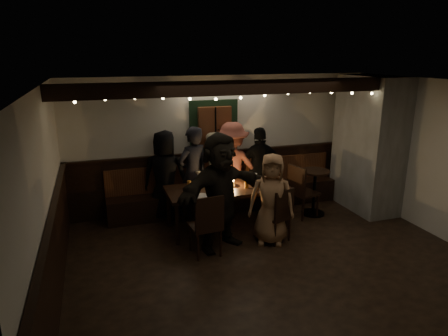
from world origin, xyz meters
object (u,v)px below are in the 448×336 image
object	(u,v)px
chair_near_left	(207,222)
person_e	(260,169)
dining_table	(228,191)
chair_near_right	(279,212)
person_b	(193,173)
chair_end	(301,189)
person_c	(212,174)
person_f	(220,192)
person_g	(271,199)
person_d	(232,167)
person_a	(165,176)
high_top	(314,187)

from	to	relation	value
chair_near_left	person_e	distance (m)	2.17
dining_table	chair_near_right	world-z (taller)	chair_near_right
chair_near_left	person_e	size ratio (longest dim) A/B	0.60
person_b	chair_end	bearing A→B (deg)	140.20
dining_table	person_c	xyz separation A→B (m)	(-0.08, 0.66, 0.12)
person_f	person_g	bearing A→B (deg)	-27.48
person_e	person_g	distance (m)	1.44
person_b	person_d	world-z (taller)	person_d
chair_end	person_c	size ratio (longest dim) A/B	0.63
person_e	person_a	bearing A→B (deg)	2.82
dining_table	person_c	bearing A→B (deg)	96.96
person_d	person_a	bearing A→B (deg)	11.33
chair_near_right	chair_end	world-z (taller)	chair_end
person_c	person_d	distance (m)	0.45
dining_table	chair_near_right	size ratio (longest dim) A/B	2.27
person_b	person_f	bearing A→B (deg)	73.04
chair_near_right	person_c	world-z (taller)	person_c
high_top	person_f	xyz separation A→B (m)	(-2.12, -0.74, 0.38)
chair_near_left	person_b	xyz separation A→B (m)	(0.17, 1.53, 0.31)
high_top	person_a	distance (m)	2.82
chair_near_left	person_d	world-z (taller)	person_d
person_a	person_b	distance (m)	0.51
dining_table	person_b	bearing A→B (deg)	125.33
high_top	person_d	distance (m)	1.61
dining_table	chair_near_left	size ratio (longest dim) A/B	2.12
person_c	person_d	size ratio (longest dim) A/B	0.92
person_f	chair_near_left	bearing A→B (deg)	-160.65
chair_end	high_top	bearing A→B (deg)	10.17
chair_near_right	chair_end	xyz separation A→B (m)	(0.83, 0.83, 0.05)
chair_near_right	person_d	size ratio (longest dim) A/B	0.53
chair_near_right	high_top	xyz separation A→B (m)	(1.16, 0.88, 0.03)
chair_near_left	person_a	size ratio (longest dim) A/B	0.59
person_e	person_d	bearing A→B (deg)	-7.13
chair_near_right	person_e	bearing A→B (deg)	79.54
dining_table	person_e	world-z (taller)	person_e
chair_near_right	person_f	xyz separation A→B (m)	(-0.95, 0.14, 0.41)
dining_table	chair_near_left	distance (m)	1.10
high_top	person_d	world-z (taller)	person_d
dining_table	person_b	world-z (taller)	person_b
person_f	person_d	bearing A→B (deg)	43.17
chair_near_right	person_c	distance (m)	1.64
chair_end	person_b	world-z (taller)	person_b
person_f	person_b	bearing A→B (deg)	74.05
person_a	person_e	size ratio (longest dim) A/B	1.02
person_c	chair_near_left	bearing A→B (deg)	53.17
chair_near_right	person_d	world-z (taller)	person_d
person_c	person_g	bearing A→B (deg)	94.45
chair_end	person_c	xyz separation A→B (m)	(-1.53, 0.63, 0.24)
person_d	chair_near_left	bearing A→B (deg)	70.11
person_d	chair_end	bearing A→B (deg)	156.62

